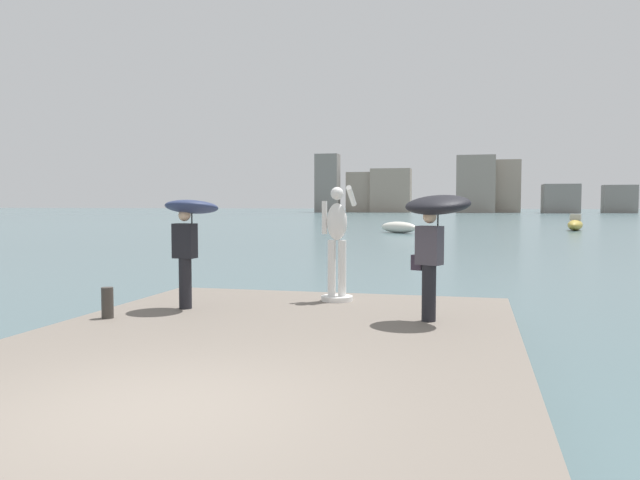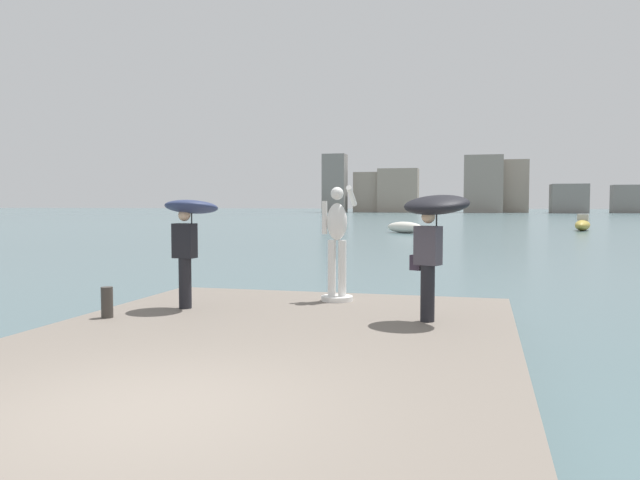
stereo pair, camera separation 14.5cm
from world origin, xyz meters
name	(u,v)px [view 1 (the left image)]	position (x,y,z in m)	size (l,w,h in m)	color
ground_plane	(434,235)	(0.00, 40.00, 0.00)	(400.00, 400.00, 0.00)	#4C666B
pier	(243,367)	(0.00, 2.26, 0.20)	(6.84, 10.53, 0.40)	#70665B
statue_white_figure	(337,245)	(0.28, 6.49, 1.45)	(0.60, 0.86, 2.16)	white
onlooker_left	(189,225)	(-2.02, 5.01, 1.85)	(0.97, 0.99, 1.93)	black
onlooker_right	(435,221)	(2.19, 4.80, 1.95)	(1.33, 1.35, 2.01)	black
mooring_bollard	(107,303)	(-2.89, 3.85, 0.65)	(0.19, 0.19, 0.49)	#38332D
boat_near	(399,227)	(-2.68, 41.78, 0.42)	(3.36, 2.90, 0.84)	silver
boat_mid	(575,224)	(10.73, 49.69, 0.50)	(1.92, 3.97, 1.33)	#B2993D
distant_skyline	(446,189)	(-3.72, 143.58, 5.32)	(70.57, 11.55, 13.63)	gray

